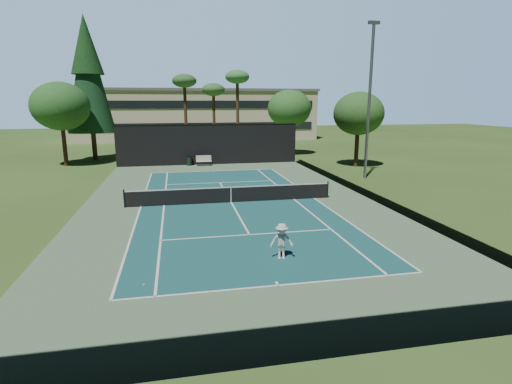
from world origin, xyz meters
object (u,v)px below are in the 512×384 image
(player, at_px, (282,241))
(park_bench, at_px, (204,160))
(tennis_net, at_px, (231,194))
(tennis_ball_a, at_px, (144,285))
(tennis_ball_d, at_px, (140,189))
(tennis_ball_c, at_px, (247,185))
(tennis_ball_b, at_px, (188,191))
(trash_bin, at_px, (189,161))

(player, xyz_separation_m, park_bench, (-1.37, 24.82, -0.19))
(tennis_net, distance_m, player, 9.54)
(player, distance_m, park_bench, 24.86)
(tennis_ball_a, height_order, tennis_ball_d, tennis_ball_a)
(tennis_ball_a, xyz_separation_m, tennis_ball_c, (6.42, 16.02, -0.00))
(tennis_ball_b, height_order, tennis_ball_c, same)
(tennis_ball_d, height_order, park_bench, park_bench)
(tennis_ball_b, distance_m, trash_bin, 11.83)
(tennis_ball_d, bearing_deg, tennis_ball_b, -20.16)
(trash_bin, bearing_deg, tennis_net, -82.67)
(tennis_ball_c, height_order, park_bench, park_bench)
(tennis_net, height_order, tennis_ball_d, tennis_net)
(tennis_net, xyz_separation_m, tennis_ball_c, (1.90, 5.06, -0.52))
(tennis_ball_a, bearing_deg, tennis_ball_b, 82.55)
(tennis_net, relative_size, tennis_ball_b, 197.06)
(tennis_ball_b, bearing_deg, tennis_ball_d, 159.84)
(tennis_ball_a, relative_size, trash_bin, 0.07)
(player, bearing_deg, tennis_ball_b, 115.32)
(tennis_ball_a, relative_size, tennis_ball_d, 1.03)
(player, bearing_deg, tennis_ball_c, 96.85)
(tennis_ball_b, distance_m, tennis_ball_c, 4.63)
(tennis_ball_d, bearing_deg, tennis_net, -40.69)
(park_bench, bearing_deg, tennis_ball_c, -76.20)
(tennis_ball_b, height_order, park_bench, park_bench)
(trash_bin, bearing_deg, tennis_ball_d, -110.51)
(player, bearing_deg, trash_bin, 107.63)
(tennis_ball_c, xyz_separation_m, tennis_ball_d, (-7.87, 0.08, 0.00))
(tennis_net, height_order, trash_bin, tennis_net)
(tennis_ball_b, bearing_deg, park_bench, 80.25)
(tennis_net, bearing_deg, player, -85.50)
(player, distance_m, tennis_ball_c, 14.63)
(tennis_net, distance_m, tennis_ball_a, 11.87)
(tennis_ball_d, xyz_separation_m, trash_bin, (3.95, 10.56, 0.44))
(player, distance_m, trash_bin, 25.37)
(tennis_ball_a, height_order, tennis_ball_c, tennis_ball_a)
(tennis_net, relative_size, player, 8.77)
(tennis_net, xyz_separation_m, tennis_ball_b, (-2.58, 3.89, -0.52))
(tennis_ball_c, xyz_separation_m, park_bench, (-2.52, 10.25, 0.51))
(tennis_net, xyz_separation_m, park_bench, (-0.62, 15.31, -0.01))
(tennis_ball_c, bearing_deg, player, -94.51)
(park_bench, bearing_deg, tennis_ball_a, -98.45)
(tennis_ball_a, height_order, park_bench, park_bench)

